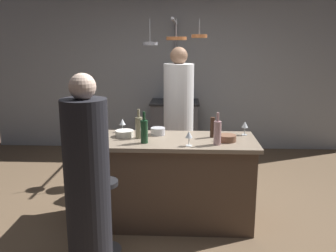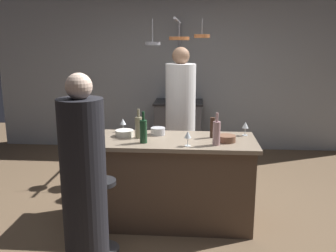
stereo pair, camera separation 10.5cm
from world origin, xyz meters
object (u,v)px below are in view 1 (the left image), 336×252
chef (178,123)px  wine_glass_near_left_guest (189,135)px  mixing_bowl_steel (158,131)px  wine_glass_near_right_guest (122,123)px  stove_range (175,127)px  bar_stool_left (104,213)px  mixing_bowl_wooden (227,138)px  wine_glass_by_chef (245,125)px  wine_bottle_rose (217,132)px  wine_bottle_white (139,127)px  pepper_mill (212,127)px  guest_left (88,188)px  mixing_bowl_ceramic (124,133)px  wine_bottle_green (144,131)px

chef → wine_glass_near_left_guest: size_ratio=12.31×
mixing_bowl_steel → wine_glass_near_left_guest: bearing=-51.9°
wine_glass_near_right_guest → stove_range: bearing=77.0°
bar_stool_left → mixing_bowl_wooden: mixing_bowl_wooden is taller
bar_stool_left → wine_glass_by_chef: wine_glass_by_chef is taller
bar_stool_left → wine_bottle_rose: 1.28m
wine_bottle_white → wine_glass_by_chef: bearing=9.3°
pepper_mill → wine_bottle_white: 0.75m
chef → wine_glass_near_right_guest: size_ratio=12.31×
wine_glass_near_right_guest → pepper_mill: bearing=-10.7°
wine_glass_by_chef → mixing_bowl_wooden: bearing=-129.3°
stove_range → pepper_mill: 2.47m
bar_stool_left → guest_left: size_ratio=0.41×
pepper_mill → wine_bottle_white: wine_bottle_white is taller
mixing_bowl_ceramic → mixing_bowl_steel: bearing=15.1°
guest_left → wine_glass_near_right_guest: bearing=87.2°
mixing_bowl_ceramic → wine_glass_near_right_guest: bearing=105.3°
wine_glass_near_left_guest → mixing_bowl_wooden: size_ratio=0.80×
chef → mixing_bowl_wooden: chef is taller
bar_stool_left → wine_bottle_white: bearing=69.7°
guest_left → mixing_bowl_ceramic: size_ratio=8.73×
wine_bottle_green → guest_left: bearing=-112.8°
wine_glass_near_left_guest → mixing_bowl_ceramic: size_ratio=0.77×
wine_bottle_green → wine_bottle_rose: (0.70, -0.02, 0.00)m
wine_glass_near_left_guest → mixing_bowl_ceramic: (-0.67, 0.32, -0.07)m
bar_stool_left → pepper_mill: bearing=35.7°
chef → mixing_bowl_ceramic: bearing=-119.9°
mixing_bowl_steel → mixing_bowl_ceramic: size_ratio=0.81×
pepper_mill → mixing_bowl_steel: (-0.57, 0.08, -0.07)m
wine_bottle_white → mixing_bowl_steel: 0.25m
bar_stool_left → mixing_bowl_steel: (0.42, 0.79, 0.56)m
stove_range → bar_stool_left: stove_range is taller
guest_left → wine_bottle_green: (0.35, 0.83, 0.26)m
wine_bottle_white → wine_glass_near_left_guest: size_ratio=2.06×
mixing_bowl_ceramic → mixing_bowl_wooden: bearing=-7.5°
stove_range → wine_glass_near_left_guest: 2.76m
chef → bar_stool_left: chef is taller
guest_left → mixing_bowl_wooden: size_ratio=9.07×
wine_bottle_white → bar_stool_left: bearing=-110.3°
stove_range → wine_glass_near_right_guest: (-0.50, -2.18, 0.56)m
pepper_mill → mixing_bowl_wooden: bearing=-48.1°
chef → wine_glass_near_right_guest: (-0.59, -0.75, 0.17)m
wine_bottle_green → mixing_bowl_wooden: wine_bottle_green is taller
wine_bottle_rose → mixing_bowl_steel: wine_bottle_rose is taller
stove_range → mixing_bowl_ceramic: size_ratio=4.72×
wine_bottle_rose → wine_glass_near_right_guest: 1.09m
pepper_mill → wine_bottle_green: wine_bottle_green is taller
bar_stool_left → mixing_bowl_ceramic: 0.90m
wine_bottle_white → mixing_bowl_ceramic: wine_bottle_white is taller
wine_bottle_green → wine_glass_near_right_guest: wine_bottle_green is taller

